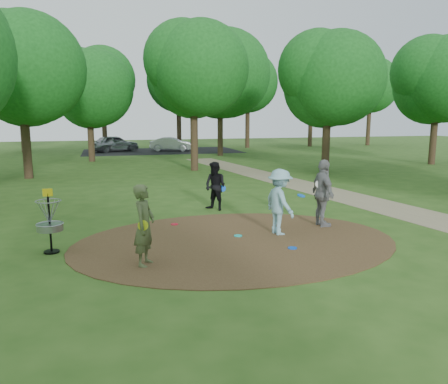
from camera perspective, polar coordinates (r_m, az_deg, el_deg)
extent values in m
plane|color=#2D5119|center=(11.34, 1.63, -6.50)|extent=(100.00, 100.00, 0.00)
cylinder|color=#47301C|center=(11.33, 1.63, -6.45)|extent=(8.40, 8.40, 0.02)
cube|color=#8C7A5B|center=(16.06, 22.14, -2.30)|extent=(7.55, 39.89, 0.01)
cube|color=black|center=(40.85, -8.15, 5.33)|extent=(14.00, 8.00, 0.01)
imported|color=#505D35|center=(9.51, -10.37, -4.32)|extent=(0.66, 0.77, 1.78)
cylinder|color=#BFD117|center=(9.31, -10.54, -4.32)|extent=(0.22, 0.06, 0.22)
imported|color=#87BBC9|center=(11.91, 7.29, -1.31)|extent=(0.86, 1.26, 1.80)
cylinder|color=blue|center=(12.11, 10.05, -0.47)|extent=(0.31, 0.30, 0.08)
imported|color=black|center=(14.90, -1.14, 0.77)|extent=(0.99, 1.03, 1.67)
cylinder|color=blue|center=(15.00, -0.16, 0.47)|extent=(0.22, 0.08, 0.22)
imported|color=gray|center=(12.96, 12.79, -0.18)|extent=(0.50, 1.17, 1.97)
cylinder|color=white|center=(12.87, 12.27, 1.01)|extent=(0.22, 0.06, 0.22)
cylinder|color=#19C8BF|center=(11.78, 1.84, -5.72)|extent=(0.22, 0.22, 0.02)
cylinder|color=blue|center=(10.84, 8.93, -7.23)|extent=(0.22, 0.22, 0.02)
cylinder|color=red|center=(13.07, -6.49, -4.20)|extent=(0.22, 0.22, 0.02)
imported|color=#999AA1|center=(40.99, -14.12, 6.18)|extent=(4.69, 3.37, 1.48)
imported|color=#B5B7BD|center=(40.64, -6.87, 6.23)|extent=(4.09, 2.38, 1.28)
cylinder|color=black|center=(11.06, -21.79, -4.02)|extent=(0.05, 0.05, 1.35)
cylinder|color=black|center=(11.23, -21.58, -7.27)|extent=(0.36, 0.36, 0.04)
cylinder|color=gray|center=(11.07, -21.77, -4.29)|extent=(0.60, 0.60, 0.16)
torus|color=gray|center=(11.05, -21.80, -3.89)|extent=(0.63, 0.63, 0.03)
torus|color=gray|center=(10.94, -21.99, -1.09)|extent=(0.58, 0.58, 0.02)
cube|color=yellow|center=(10.91, -22.05, -0.06)|extent=(0.22, 0.02, 0.18)
cylinder|color=#332316|center=(24.72, -24.42, 6.02)|extent=(0.44, 0.44, 3.80)
sphere|color=#144E17|center=(24.78, -25.01, 13.96)|extent=(5.59, 5.59, 5.59)
cylinder|color=#332316|center=(25.94, -3.92, 7.43)|extent=(0.44, 0.44, 4.18)
sphere|color=#144E17|center=(26.04, -4.01, 15.35)|extent=(5.45, 5.45, 5.45)
cylinder|color=#332316|center=(25.54, 13.19, 6.52)|extent=(0.44, 0.44, 3.61)
sphere|color=#144E17|center=(25.57, 13.48, 13.77)|extent=(5.20, 5.20, 5.20)
cylinder|color=#332316|center=(32.43, -16.99, 6.85)|extent=(0.44, 0.44, 3.42)
sphere|color=#144E17|center=(32.44, -17.28, 12.47)|extent=(5.36, 5.36, 5.36)
cylinder|color=#332316|center=(35.62, -0.50, 8.28)|extent=(0.44, 0.44, 4.37)
sphere|color=#144E17|center=(35.74, -0.51, 14.88)|extent=(7.00, 7.00, 7.00)
cylinder|color=#332316|center=(32.35, 25.69, 6.64)|extent=(0.44, 0.44, 3.80)
sphere|color=#144E17|center=(32.39, 26.15, 12.70)|extent=(5.57, 5.57, 5.57)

